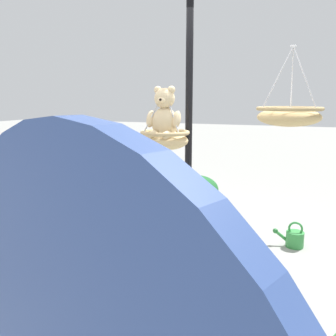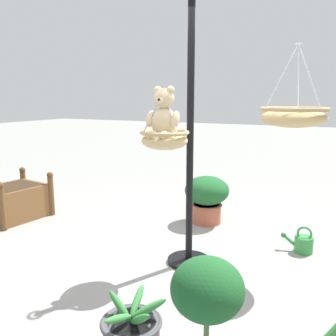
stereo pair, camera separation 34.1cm
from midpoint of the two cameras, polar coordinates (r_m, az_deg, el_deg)
ground_plane at (r=3.76m, az=3.01°, el=-15.52°), size 40.00×40.00×0.00m
display_pole_central at (r=3.58m, az=6.20°, el=-2.63°), size 0.44×0.44×2.63m
hanging_basket_with_teddy at (r=3.33m, az=2.40°, el=4.66°), size 0.46×0.46×0.55m
teddy_bear at (r=3.29m, az=2.26°, el=8.21°), size 0.33×0.29×0.48m
hanging_basket_left_high at (r=3.59m, az=22.09°, el=7.70°), size 0.62×0.62×0.75m
wooden_planter_box at (r=5.47m, az=-21.74°, el=-4.86°), size 0.84×0.92×0.64m
potted_plant_tall_leafy at (r=2.56m, az=-1.66°, el=-25.23°), size 0.42×0.49×0.44m
potted_plant_conical_shrub at (r=4.90m, az=8.21°, el=-4.47°), size 0.60×0.60×0.65m
watering_can at (r=4.36m, az=22.91°, el=-11.09°), size 0.35×0.20×0.30m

